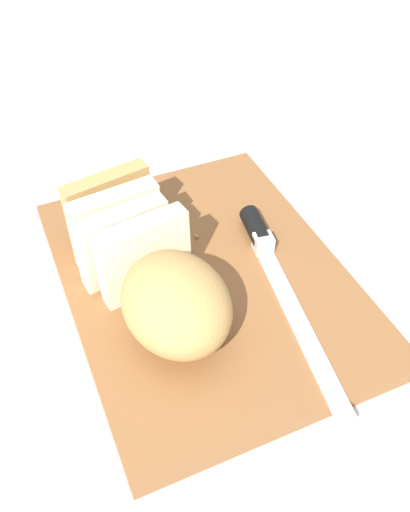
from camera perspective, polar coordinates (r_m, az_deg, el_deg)
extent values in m
plane|color=beige|center=(0.63, 0.00, -3.19)|extent=(3.00, 3.00, 0.00)
cube|color=brown|center=(0.63, 0.00, -2.58)|extent=(0.41, 0.32, 0.02)
ellipsoid|color=tan|center=(0.53, -3.04, -5.01)|extent=(0.14, 0.12, 0.09)
cube|color=beige|center=(0.58, -6.38, -0.09)|extent=(0.04, 0.10, 0.09)
cube|color=beige|center=(0.60, -8.52, 1.33)|extent=(0.04, 0.10, 0.09)
cube|color=beige|center=(0.62, -9.29, 3.16)|extent=(0.03, 0.10, 0.09)
cube|color=tan|center=(0.64, -9.94, 4.88)|extent=(0.04, 0.10, 0.09)
cube|color=silver|center=(0.58, 9.92, -7.12)|extent=(0.24, 0.06, 0.00)
cylinder|color=black|center=(0.66, 5.33, 3.04)|extent=(0.06, 0.03, 0.02)
cube|color=silver|center=(0.64, 6.11, 1.35)|extent=(0.02, 0.03, 0.02)
sphere|color=tan|center=(0.65, -1.70, 1.40)|extent=(0.00, 0.00, 0.00)
sphere|color=tan|center=(0.66, -0.90, 2.09)|extent=(0.01, 0.01, 0.01)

